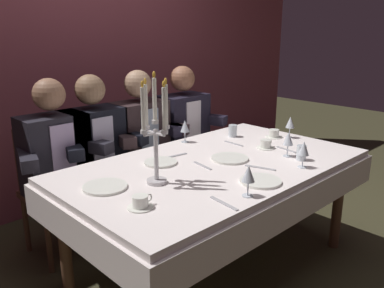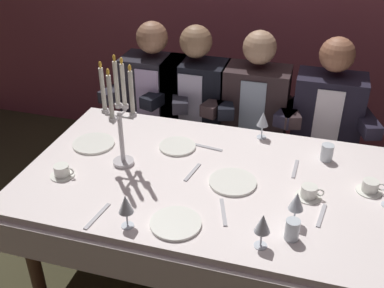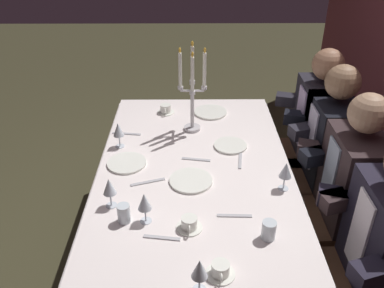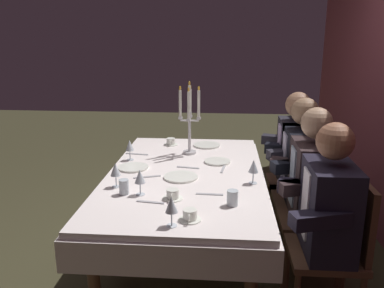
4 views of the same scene
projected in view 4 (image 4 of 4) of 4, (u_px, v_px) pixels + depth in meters
ground_plane at (186, 264)px, 3.10m from camera, size 12.00×12.00×0.00m
dining_table at (185, 188)px, 2.94m from camera, size 1.94×1.14×0.74m
candelabra at (189, 120)px, 3.29m from camera, size 0.19×0.19×0.60m
dinner_plate_0 at (207, 145)px, 3.58m from camera, size 0.23×0.23×0.01m
dinner_plate_1 at (181, 177)px, 2.80m from camera, size 0.24×0.24×0.01m
dinner_plate_2 at (217, 162)px, 3.13m from camera, size 0.20×0.20×0.01m
dinner_plate_3 at (133, 167)px, 2.99m from camera, size 0.23×0.23×0.01m
wine_glass_0 at (115, 170)px, 2.61m from camera, size 0.07×0.07×0.16m
wine_glass_1 at (253, 167)px, 2.67m from camera, size 0.07×0.07×0.16m
wine_glass_2 at (140, 177)px, 2.48m from camera, size 0.07×0.07×0.16m
wine_glass_3 at (171, 206)px, 2.07m from camera, size 0.07×0.07×0.16m
wine_glass_4 at (130, 146)px, 3.16m from camera, size 0.07×0.07×0.16m
water_tumbler_0 at (232, 198)px, 2.34m from camera, size 0.07×0.07×0.09m
water_tumbler_1 at (124, 187)px, 2.51m from camera, size 0.06×0.06×0.10m
coffee_cup_0 at (190, 215)px, 2.16m from camera, size 0.13×0.12×0.06m
coffee_cup_1 at (173, 195)px, 2.44m from camera, size 0.13×0.12×0.06m
coffee_cup_2 at (171, 142)px, 3.61m from camera, size 0.13×0.12×0.06m
knife_0 at (147, 177)px, 2.81m from camera, size 0.08×0.19×0.01m
fork_1 at (150, 202)px, 2.39m from camera, size 0.04×0.17×0.01m
spoon_2 at (188, 168)px, 3.00m from camera, size 0.05×0.17×0.01m
fork_3 at (223, 169)px, 2.97m from camera, size 0.17×0.04×0.01m
spoon_4 at (210, 194)px, 2.51m from camera, size 0.02×0.17×0.01m
knife_5 at (137, 154)px, 3.34m from camera, size 0.04×0.19×0.01m
seated_diner_0 at (296, 151)px, 3.45m from camera, size 0.63×0.48×1.24m
seated_diner_1 at (302, 162)px, 3.16m from camera, size 0.63×0.48×1.24m
seated_diner_2 at (313, 180)px, 2.77m from camera, size 0.63×0.48×1.24m
seated_diner_3 at (330, 208)px, 2.33m from camera, size 0.63×0.48×1.24m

